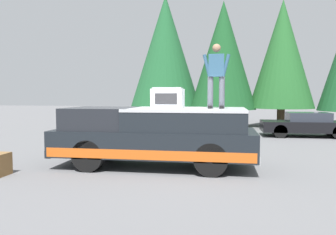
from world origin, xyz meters
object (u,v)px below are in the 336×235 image
(pickup_truck, at_px, (155,136))
(compressor_unit, at_px, (168,98))
(parked_car_black, at_px, (306,125))
(person_on_truck_bed, at_px, (216,74))

(pickup_truck, bearing_deg, compressor_unit, -111.60)
(compressor_unit, height_order, parked_car_black, compressor_unit)
(compressor_unit, distance_m, person_on_truck_bed, 1.43)
(parked_car_black, bearing_deg, compressor_unit, 145.42)
(pickup_truck, xyz_separation_m, compressor_unit, (-0.16, -0.40, 1.05))
(compressor_unit, bearing_deg, parked_car_black, -34.58)
(pickup_truck, relative_size, parked_car_black, 1.35)
(pickup_truck, height_order, parked_car_black, pickup_truck)
(pickup_truck, bearing_deg, person_on_truck_bed, -94.95)
(compressor_unit, bearing_deg, person_on_truck_bed, -89.45)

